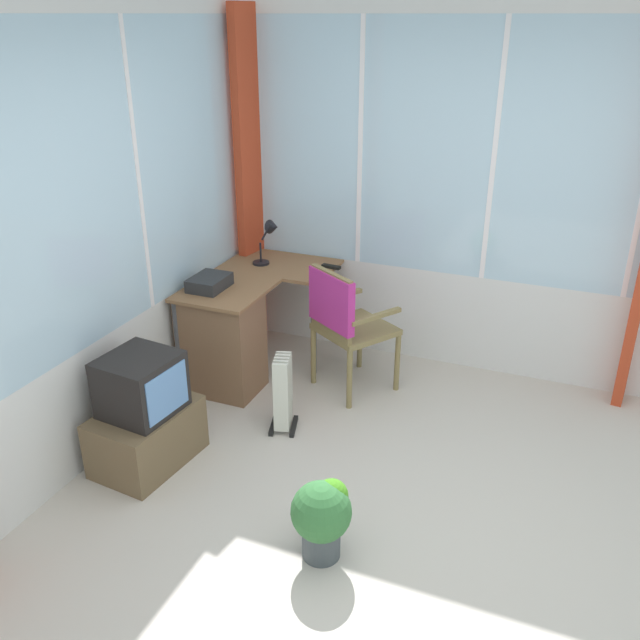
% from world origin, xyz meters
% --- Properties ---
extents(ground, '(5.13, 4.91, 0.06)m').
position_xyz_m(ground, '(0.00, 0.00, -0.03)').
color(ground, beige).
extents(north_window_panel, '(4.13, 0.07, 2.73)m').
position_xyz_m(north_window_panel, '(-0.00, 1.98, 1.36)').
color(north_window_panel, silver).
rests_on(north_window_panel, ground).
extents(east_window_panel, '(0.07, 3.91, 2.73)m').
position_xyz_m(east_window_panel, '(2.10, 0.00, 1.36)').
color(east_window_panel, silver).
rests_on(east_window_panel, ground).
extents(curtain_corner, '(0.31, 0.11, 2.63)m').
position_xyz_m(curtain_corner, '(1.97, 1.85, 1.31)').
color(curtain_corner, '#BA3D21').
rests_on(curtain_corner, ground).
extents(desk, '(1.24, 0.85, 0.76)m').
position_xyz_m(desk, '(1.09, 1.63, 0.41)').
color(desk, brown).
rests_on(desk, ground).
extents(desk_lamp, '(0.23, 0.20, 0.34)m').
position_xyz_m(desk_lamp, '(1.78, 1.60, 0.98)').
color(desk_lamp, black).
rests_on(desk_lamp, desk).
extents(tv_remote, '(0.06, 0.15, 0.02)m').
position_xyz_m(tv_remote, '(1.82, 1.11, 0.77)').
color(tv_remote, black).
rests_on(tv_remote, desk).
extents(paper_tray, '(0.30, 0.23, 0.09)m').
position_xyz_m(paper_tray, '(1.10, 1.75, 0.81)').
color(paper_tray, '#28292B').
rests_on(paper_tray, desk).
extents(wooden_armchair, '(0.66, 0.66, 0.95)m').
position_xyz_m(wooden_armchair, '(1.33, 0.83, 0.61)').
color(wooden_armchair, olive).
rests_on(wooden_armchair, ground).
extents(tv_on_stand, '(0.68, 0.50, 0.73)m').
position_xyz_m(tv_on_stand, '(0.07, 1.63, 0.32)').
color(tv_on_stand, brown).
rests_on(tv_on_stand, ground).
extents(space_heater, '(0.29, 0.23, 0.53)m').
position_xyz_m(space_heater, '(0.75, 1.02, 0.27)').
color(space_heater, silver).
rests_on(space_heater, ground).
extents(potted_plant, '(0.31, 0.31, 0.43)m').
position_xyz_m(potted_plant, '(-0.26, 0.34, 0.26)').
color(potted_plant, '#42494D').
rests_on(potted_plant, ground).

